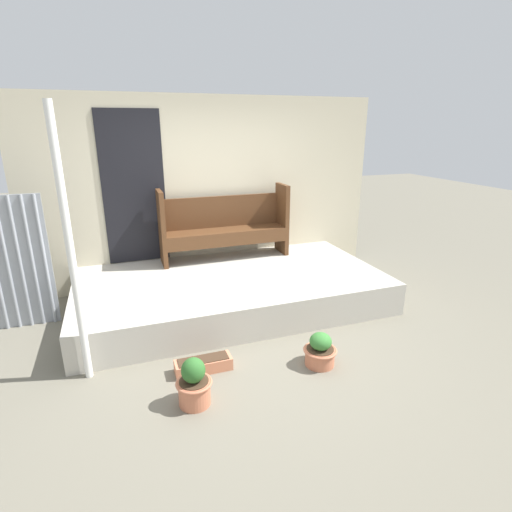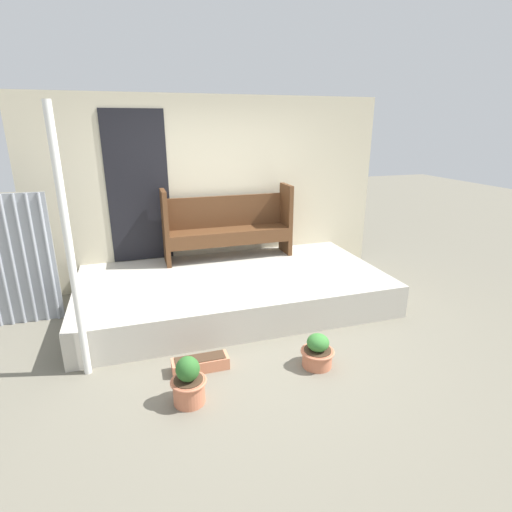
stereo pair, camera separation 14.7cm
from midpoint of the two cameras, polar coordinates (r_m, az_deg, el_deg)
ground_plane at (r=4.36m, az=0.15°, el=-12.28°), size 24.00×24.00×0.00m
porch_slab at (r=5.13m, az=-2.41°, el=-4.85°), size 3.77×1.97×0.40m
house_wall at (r=5.77m, az=-5.65°, el=9.13°), size 4.97×0.08×2.60m
support_post at (r=3.69m, az=-24.05°, el=0.66°), size 0.07×0.07×2.40m
bench at (r=5.62m, az=-3.30°, el=4.73°), size 1.79×0.40×1.01m
flower_pot_left at (r=3.49m, az=-8.36°, el=-17.52°), size 0.30×0.30×0.43m
flower_pot_middle at (r=3.97m, az=9.85°, el=-13.41°), size 0.32×0.32×0.33m
planter_box_rect at (r=3.94m, az=-6.85°, el=-15.02°), size 0.53×0.18×0.13m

